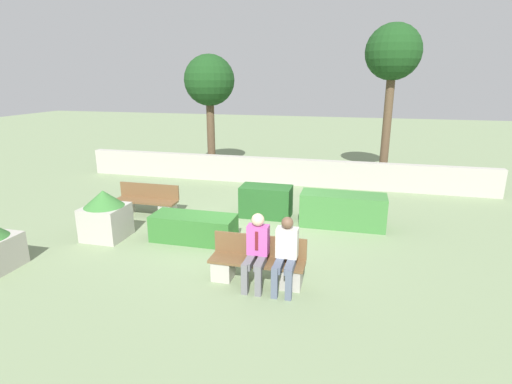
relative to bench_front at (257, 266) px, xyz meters
The scene contains 12 objects.
ground_plane 2.45m from the bench_front, 114.36° to the left, with size 60.00×60.00×0.00m, color gray.
perimeter_wall 7.04m from the bench_front, 98.18° to the left, with size 14.25×0.30×0.91m.
bench_front is the anchor object (origin of this frame).
bench_left_side 4.73m from the bench_front, 143.19° to the left, with size 1.74×0.48×0.83m.
person_seated_man 0.44m from the bench_front, 81.68° to the right, with size 0.38×0.63×1.33m.
person_seated_woman 0.69m from the bench_front, 14.20° to the right, with size 0.38×0.63×1.31m.
hedge_block_near_left 3.58m from the bench_front, 100.10° to the left, with size 1.34×0.72×0.83m.
hedge_block_near_right 3.55m from the bench_front, 66.89° to the left, with size 2.08×0.76×0.84m.
hedge_block_mid_left 2.40m from the bench_front, 141.13° to the left, with size 1.91×0.76×0.61m.
planter_corner_left 4.07m from the bench_front, 163.44° to the left, with size 0.91×0.91×1.15m.
tree_leftmost 9.92m from the bench_front, 115.14° to the left, with size 1.93×1.93×4.47m.
tree_center_left 9.58m from the bench_front, 72.53° to the left, with size 1.86×1.86×5.35m.
Camera 1 is at (2.58, -8.63, 3.62)m, focal length 28.00 mm.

